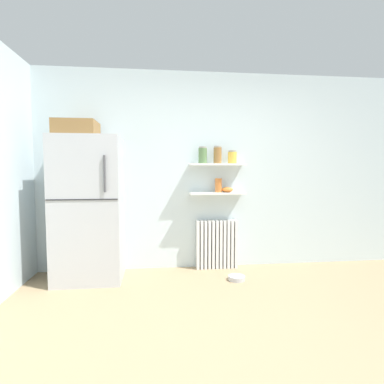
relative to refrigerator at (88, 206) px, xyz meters
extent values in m
plane|color=#9E8460|center=(1.48, -1.18, -0.89)|extent=(7.04, 7.04, 0.00)
cube|color=silver|center=(1.48, 0.37, 0.41)|extent=(7.04, 0.10, 2.60)
cube|color=#B7BABF|center=(0.00, 0.00, -0.04)|extent=(0.77, 0.64, 1.71)
cube|color=#262628|center=(0.00, -0.32, 0.10)|extent=(0.76, 0.01, 0.01)
cylinder|color=#4C4C51|center=(0.25, -0.34, 0.38)|extent=(0.02, 0.02, 0.40)
cube|color=olive|center=(-0.11, 0.00, 0.90)|extent=(0.46, 0.45, 0.18)
cube|color=white|center=(1.34, 0.24, -0.57)|extent=(0.04, 0.12, 0.65)
cube|color=white|center=(1.39, 0.24, -0.57)|extent=(0.04, 0.12, 0.65)
cube|color=white|center=(1.45, 0.24, -0.57)|extent=(0.04, 0.12, 0.65)
cube|color=white|center=(1.50, 0.24, -0.57)|extent=(0.04, 0.12, 0.65)
cube|color=white|center=(1.55, 0.24, -0.57)|extent=(0.04, 0.12, 0.65)
cube|color=white|center=(1.60, 0.24, -0.57)|extent=(0.04, 0.12, 0.65)
cube|color=white|center=(1.65, 0.24, -0.57)|extent=(0.04, 0.12, 0.65)
cube|color=white|center=(1.70, 0.24, -0.57)|extent=(0.04, 0.12, 0.65)
cube|color=white|center=(1.75, 0.24, -0.57)|extent=(0.04, 0.12, 0.65)
cube|color=white|center=(1.80, 0.24, -0.57)|extent=(0.04, 0.12, 0.65)
cube|color=white|center=(1.86, 0.24, -0.57)|extent=(0.04, 0.12, 0.65)
cube|color=white|center=(1.60, 0.21, 0.12)|extent=(0.73, 0.22, 0.02)
cube|color=white|center=(1.60, 0.21, 0.49)|extent=(0.73, 0.22, 0.02)
cylinder|color=#5B7F4C|center=(1.40, 0.21, 0.60)|extent=(0.11, 0.11, 0.19)
cylinder|color=gray|center=(1.40, 0.21, 0.71)|extent=(0.10, 0.10, 0.02)
cylinder|color=olive|center=(1.60, 0.21, 0.61)|extent=(0.11, 0.11, 0.21)
cylinder|color=gray|center=(1.60, 0.21, 0.72)|extent=(0.10, 0.10, 0.02)
cylinder|color=yellow|center=(1.80, 0.21, 0.58)|extent=(0.12, 0.12, 0.15)
cylinder|color=gray|center=(1.80, 0.21, 0.67)|extent=(0.11, 0.11, 0.02)
cylinder|color=#CC7033|center=(1.61, 0.21, 0.22)|extent=(0.09, 0.09, 0.18)
ellipsoid|color=orange|center=(1.73, 0.21, 0.16)|extent=(0.15, 0.15, 0.07)
cylinder|color=#B7B7BC|center=(1.75, -0.24, -0.87)|extent=(0.20, 0.20, 0.05)
camera|label=1|loc=(0.81, -3.72, 0.42)|focal=28.53mm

